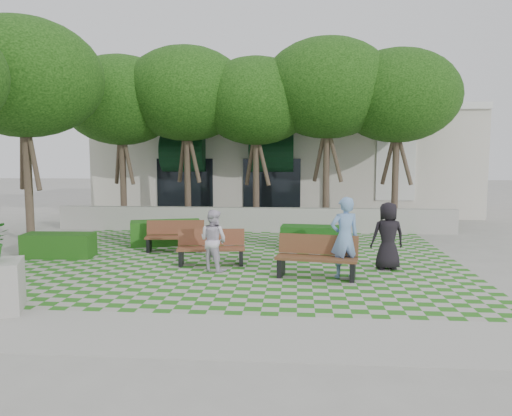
# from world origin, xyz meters

# --- Properties ---
(ground) EXTENTS (90.00, 90.00, 0.00)m
(ground) POSITION_xyz_m (0.00, 0.00, 0.00)
(ground) COLOR gray
(ground) RESTS_ON ground
(lawn) EXTENTS (12.00, 12.00, 0.00)m
(lawn) POSITION_xyz_m (0.00, 1.00, 0.01)
(lawn) COLOR #2B721E
(lawn) RESTS_ON ground
(sidewalk_south) EXTENTS (16.00, 2.00, 0.01)m
(sidewalk_south) POSITION_xyz_m (0.00, -4.70, 0.01)
(sidewalk_south) COLOR #9E9B93
(sidewalk_south) RESTS_ON ground
(retaining_wall) EXTENTS (15.00, 0.36, 0.90)m
(retaining_wall) POSITION_xyz_m (0.00, 6.20, 0.45)
(retaining_wall) COLOR #9E9B93
(retaining_wall) RESTS_ON ground
(bench_east) EXTENTS (1.98, 0.95, 1.00)m
(bench_east) POSITION_xyz_m (2.13, -0.75, 0.48)
(bench_east) COLOR #55321D
(bench_east) RESTS_ON ground
(bench_mid) EXTENTS (1.83, 0.82, 0.93)m
(bench_mid) POSITION_xyz_m (-0.60, 0.41, 0.45)
(bench_mid) COLOR brown
(bench_mid) RESTS_ON ground
(bench_west) EXTENTS (1.80, 0.81, 0.91)m
(bench_west) POSITION_xyz_m (-2.00, 2.17, 0.44)
(bench_west) COLOR brown
(bench_west) RESTS_ON ground
(hedge_midright) EXTENTS (2.07, 0.95, 0.70)m
(hedge_midright) POSITION_xyz_m (2.18, 2.89, 0.35)
(hedge_midright) COLOR #144512
(hedge_midright) RESTS_ON ground
(hedge_midleft) EXTENTS (2.37, 1.51, 0.77)m
(hedge_midleft) POSITION_xyz_m (-2.56, 3.20, 0.39)
(hedge_midleft) COLOR #1D5215
(hedge_midleft) RESTS_ON ground
(hedge_west) EXTENTS (1.97, 0.86, 0.68)m
(hedge_west) POSITION_xyz_m (-5.07, 1.01, 0.34)
(hedge_west) COLOR #194713
(hedge_west) RESTS_ON ground
(person_blue) EXTENTS (0.80, 0.64, 1.92)m
(person_blue) POSITION_xyz_m (2.77, -0.71, 0.96)
(person_blue) COLOR #6D93C7
(person_blue) RESTS_ON ground
(person_dark) EXTENTS (0.92, 0.68, 1.72)m
(person_dark) POSITION_xyz_m (3.94, 0.25, 0.86)
(person_dark) COLOR black
(person_dark) RESTS_ON ground
(person_white) EXTENTS (0.94, 0.87, 1.54)m
(person_white) POSITION_xyz_m (-0.43, -0.25, 0.77)
(person_white) COLOR silver
(person_white) RESTS_ON ground
(tree_row) EXTENTS (17.70, 13.40, 7.41)m
(tree_row) POSITION_xyz_m (-1.86, 5.95, 5.18)
(tree_row) COLOR #47382B
(tree_row) RESTS_ON ground
(building) EXTENTS (18.00, 8.92, 5.15)m
(building) POSITION_xyz_m (0.93, 14.08, 2.52)
(building) COLOR beige
(building) RESTS_ON ground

